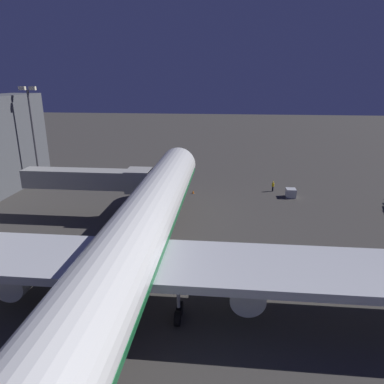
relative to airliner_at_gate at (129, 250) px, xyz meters
The scene contains 8 objects.
ground_plane 11.43m from the airliner_at_gate, 90.00° to the right, with size 320.00×320.00×0.00m, color #383533.
airliner_at_gate is the anchor object (origin of this frame).
jet_bridge 22.21m from the airliner_at_gate, 63.53° to the right, with size 17.92×3.40×7.00m.
apron_floodlight_mast 41.63m from the airliner_at_gate, 51.93° to the right, with size 2.90×0.50×17.41m.
baggage_container_mid_row 36.59m from the airliner_at_gate, 120.42° to the right, with size 1.56×1.68×1.42m, color #B7BABF.
ground_crew_by_belt_loader 37.92m from the airliner_at_gate, 114.81° to the right, with size 0.40×0.40×1.77m.
traffic_cone_nose_port 32.08m from the airliner_at_gate, 93.98° to the right, with size 0.36×0.36×0.55m, color orange.
traffic_cone_nose_starboard 32.08m from the airliner_at_gate, 86.02° to the right, with size 0.36×0.36×0.55m, color orange.
Camera 1 is at (-7.68, 35.49, 18.77)m, focal length 33.14 mm.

